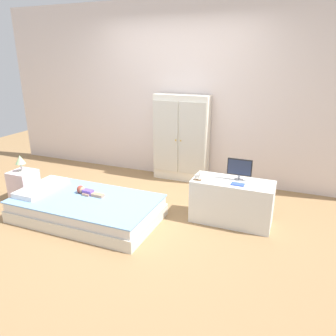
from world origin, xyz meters
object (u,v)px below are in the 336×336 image
wardrobe (181,138)px  tv_monitor (240,168)px  doll (85,191)px  tv_stand (232,202)px  table_lamp (20,160)px  rocking_horse_toy (198,176)px  bed (87,208)px  nightstand (24,185)px  book_blue (238,184)px

wardrobe → tv_monitor: bearing=-43.4°
doll → tv_stand: size_ratio=0.42×
table_lamp → tv_monitor: tv_monitor is taller
tv_stand → rocking_horse_toy: bearing=-161.3°
doll → table_lamp: table_lamp is taller
bed → wardrobe: wardrobe is taller
nightstand → tv_monitor: 2.91m
doll → table_lamp: (-1.04, 0.03, 0.26)m
bed → rocking_horse_toy: bearing=20.1°
nightstand → table_lamp: bearing=0.0°
doll → rocking_horse_toy: bearing=14.7°
wardrobe → table_lamp: bearing=-137.6°
doll → book_blue: size_ratio=2.67×
rocking_horse_toy → book_blue: size_ratio=0.78×
tv_monitor → bed: bearing=-158.7°
table_lamp → tv_monitor: 2.87m
tv_stand → bed: bearing=-160.2°
nightstand → tv_monitor: bearing=10.5°
doll → wardrobe: 1.77m
nightstand → wardrobe: size_ratio=0.31×
rocking_horse_toy → book_blue: (0.46, 0.04, -0.05)m
bed → doll: size_ratio=4.45×
tv_stand → book_blue: book_blue is taller
doll → wardrobe: (0.68, 1.60, 0.37)m
bed → nightstand: 1.14m
book_blue → doll: bearing=-167.8°
tv_monitor → book_blue: bearing=-82.9°
wardrobe → tv_monitor: wardrobe is taller
bed → rocking_horse_toy: 1.41m
table_lamp → bed: bearing=-7.0°
bed → book_blue: book_blue is taller
wardrobe → tv_stand: 1.59m
bed → doll: 0.22m
nightstand → tv_stand: tv_stand is taller
tv_stand → table_lamp: bearing=-170.7°
nightstand → tv_stand: (2.77, 0.45, 0.05)m
nightstand → rocking_horse_toy: bearing=7.7°
doll → table_lamp: bearing=178.3°
table_lamp → tv_stand: 2.83m
doll → tv_stand: 1.80m
doll → tv_monitor: tv_monitor is taller
bed → table_lamp: bearing=173.0°
wardrobe → rocking_horse_toy: size_ratio=11.83×
nightstand → rocking_horse_toy: (2.39, 0.32, 0.37)m
nightstand → tv_stand: size_ratio=0.44×
tv_monitor → rocking_horse_toy: bearing=-155.2°
wardrobe → tv_stand: (1.05, -1.12, -0.42)m
doll → tv_monitor: size_ratio=1.38×
table_lamp → tv_stand: bearing=9.3°
doll → table_lamp: 1.08m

